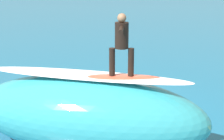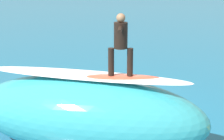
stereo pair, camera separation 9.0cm
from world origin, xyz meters
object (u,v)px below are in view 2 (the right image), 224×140
surfboard_riding (120,78)px  surfer_paddling (110,80)px  surfboard_paddling (107,85)px  surfer_riding (121,40)px

surfboard_riding → surfer_paddling: 5.62m
surfer_paddling → surfboard_paddling: bearing=0.0°
surfer_riding → surfboard_paddling: bearing=-82.2°
surfboard_paddling → surfer_paddling: 0.22m
surfboard_riding → surfboard_paddling: 5.67m
surfboard_riding → surfer_paddling: (2.76, -4.54, -1.82)m
surfboard_riding → surfer_riding: size_ratio=1.30×
surfboard_paddling → surfer_paddling: surfer_paddling is taller
surfer_paddling → surfer_riding: bearing=85.4°
surfer_riding → surfboard_paddling: surfer_riding is taller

